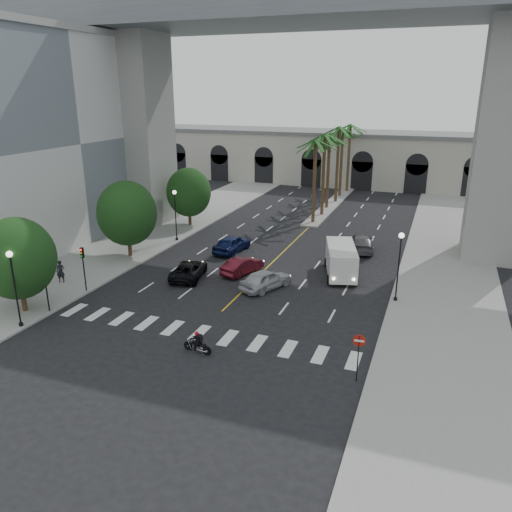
# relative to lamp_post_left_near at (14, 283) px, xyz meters

# --- Properties ---
(ground) EXTENTS (140.00, 140.00, 0.00)m
(ground) POSITION_rel_lamp_post_left_near_xyz_m (11.40, 5.00, -3.22)
(ground) COLOR black
(ground) RESTS_ON ground
(sidewalk_left) EXTENTS (8.00, 100.00, 0.15)m
(sidewalk_left) POSITION_rel_lamp_post_left_near_xyz_m (-3.60, 20.00, -3.15)
(sidewalk_left) COLOR gray
(sidewalk_left) RESTS_ON ground
(sidewalk_right) EXTENTS (8.00, 100.00, 0.15)m
(sidewalk_right) POSITION_rel_lamp_post_left_near_xyz_m (26.40, 20.00, -3.15)
(sidewalk_right) COLOR gray
(sidewalk_right) RESTS_ON ground
(median) EXTENTS (2.00, 24.00, 0.20)m
(median) POSITION_rel_lamp_post_left_near_xyz_m (11.40, 43.00, -3.12)
(median) COLOR gray
(median) RESTS_ON ground
(building_left) EXTENTS (16.50, 32.50, 20.60)m
(building_left) POSITION_rel_lamp_post_left_near_xyz_m (-15.60, 17.00, 7.09)
(building_left) COLOR silver
(building_left) RESTS_ON ground
(pier_building) EXTENTS (71.00, 10.50, 8.50)m
(pier_building) POSITION_rel_lamp_post_left_near_xyz_m (11.40, 60.00, 1.04)
(pier_building) COLOR beige
(pier_building) RESTS_ON ground
(bridge) EXTENTS (75.00, 13.00, 26.00)m
(bridge) POSITION_rel_lamp_post_left_near_xyz_m (14.82, 27.00, 15.29)
(bridge) COLOR gray
(bridge) RESTS_ON ground
(palm_a) EXTENTS (3.20, 3.20, 10.30)m
(palm_a) POSITION_rel_lamp_post_left_near_xyz_m (11.40, 33.00, 5.88)
(palm_a) COLOR #47331E
(palm_a) RESTS_ON ground
(palm_b) EXTENTS (3.20, 3.20, 10.60)m
(palm_b) POSITION_rel_lamp_post_left_near_xyz_m (11.50, 37.00, 6.15)
(palm_b) COLOR #47331E
(palm_b) RESTS_ON ground
(palm_c) EXTENTS (3.20, 3.20, 10.10)m
(palm_c) POSITION_rel_lamp_post_left_near_xyz_m (11.20, 41.00, 5.69)
(palm_c) COLOR #47331E
(palm_c) RESTS_ON ground
(palm_d) EXTENTS (3.20, 3.20, 10.90)m
(palm_d) POSITION_rel_lamp_post_left_near_xyz_m (11.55, 45.00, 6.43)
(palm_d) COLOR #47331E
(palm_d) RESTS_ON ground
(palm_e) EXTENTS (3.20, 3.20, 10.40)m
(palm_e) POSITION_rel_lamp_post_left_near_xyz_m (11.30, 49.00, 5.97)
(palm_e) COLOR #47331E
(palm_e) RESTS_ON ground
(palm_f) EXTENTS (3.20, 3.20, 10.70)m
(palm_f) POSITION_rel_lamp_post_left_near_xyz_m (11.60, 53.00, 6.24)
(palm_f) COLOR #47331E
(palm_f) RESTS_ON ground
(street_tree_near) EXTENTS (5.20, 5.20, 6.89)m
(street_tree_near) POSITION_rel_lamp_post_left_near_xyz_m (-1.60, 2.00, 0.80)
(street_tree_near) COLOR #382616
(street_tree_near) RESTS_ON ground
(street_tree_mid) EXTENTS (5.44, 5.44, 7.21)m
(street_tree_mid) POSITION_rel_lamp_post_left_near_xyz_m (-1.60, 15.00, 0.99)
(street_tree_mid) COLOR #382616
(street_tree_mid) RESTS_ON ground
(street_tree_far) EXTENTS (5.04, 5.04, 6.68)m
(street_tree_far) POSITION_rel_lamp_post_left_near_xyz_m (-1.60, 27.00, 0.68)
(street_tree_far) COLOR #382616
(street_tree_far) RESTS_ON ground
(lamp_post_left_near) EXTENTS (0.40, 0.40, 5.35)m
(lamp_post_left_near) POSITION_rel_lamp_post_left_near_xyz_m (0.00, 0.00, 0.00)
(lamp_post_left_near) COLOR black
(lamp_post_left_near) RESTS_ON ground
(lamp_post_left_far) EXTENTS (0.40, 0.40, 5.35)m
(lamp_post_left_far) POSITION_rel_lamp_post_left_near_xyz_m (0.00, 21.00, 0.00)
(lamp_post_left_far) COLOR black
(lamp_post_left_far) RESTS_ON ground
(lamp_post_right) EXTENTS (0.40, 0.40, 5.35)m
(lamp_post_right) POSITION_rel_lamp_post_left_near_xyz_m (22.80, 13.00, 0.00)
(lamp_post_right) COLOR black
(lamp_post_right) RESTS_ON ground
(traffic_signal_near) EXTENTS (0.25, 0.18, 3.65)m
(traffic_signal_near) POSITION_rel_lamp_post_left_near_xyz_m (0.10, 2.50, -0.71)
(traffic_signal_near) COLOR black
(traffic_signal_near) RESTS_ON ground
(traffic_signal_far) EXTENTS (0.25, 0.18, 3.65)m
(traffic_signal_far) POSITION_rel_lamp_post_left_near_xyz_m (0.10, 6.50, -0.71)
(traffic_signal_far) COLOR black
(traffic_signal_far) RESTS_ON ground
(motorcycle_rider) EXTENTS (1.93, 0.53, 1.39)m
(motorcycle_rider) POSITION_rel_lamp_post_left_near_xyz_m (12.49, 1.17, -2.59)
(motorcycle_rider) COLOR black
(motorcycle_rider) RESTS_ON ground
(car_a) EXTENTS (3.61, 4.99, 1.58)m
(car_a) POSITION_rel_lamp_post_left_near_xyz_m (12.90, 12.11, -2.43)
(car_a) COLOR #B5B5BA
(car_a) RESTS_ON ground
(car_b) EXTENTS (2.69, 4.53, 1.41)m
(car_b) POSITION_rel_lamp_post_left_near_xyz_m (9.90, 14.62, -2.52)
(car_b) COLOR #53101C
(car_b) RESTS_ON ground
(car_c) EXTENTS (3.20, 5.28, 1.37)m
(car_c) POSITION_rel_lamp_post_left_near_xyz_m (6.08, 12.13, -2.54)
(car_c) COLOR black
(car_c) RESTS_ON ground
(car_d) EXTENTS (3.26, 5.80, 1.59)m
(car_d) POSITION_rel_lamp_post_left_near_xyz_m (18.36, 24.71, -2.43)
(car_d) COLOR #5D5D62
(car_d) RESTS_ON ground
(car_e) EXTENTS (2.49, 5.10, 1.67)m
(car_e) POSITION_rel_lamp_post_left_near_xyz_m (6.74, 19.76, -2.38)
(car_e) COLOR #0E1743
(car_e) RESTS_ON ground
(cargo_van) EXTENTS (3.80, 6.41, 2.57)m
(cargo_van) POSITION_rel_lamp_post_left_near_xyz_m (17.86, 17.05, -1.79)
(cargo_van) COLOR silver
(cargo_van) RESTS_ON ground
(pedestrian_a) EXTENTS (0.78, 0.67, 1.81)m
(pedestrian_a) POSITION_rel_lamp_post_left_near_xyz_m (-2.95, 7.29, -2.17)
(pedestrian_a) COLOR black
(pedestrian_a) RESTS_ON sidewalk_left
(pedestrian_b) EXTENTS (1.01, 0.98, 1.64)m
(pedestrian_b) POSITION_rel_lamp_post_left_near_xyz_m (-5.89, 9.11, -2.25)
(pedestrian_b) COLOR black
(pedestrian_b) RESTS_ON sidewalk_left
(do_not_enter_sign) EXTENTS (0.68, 0.08, 2.79)m
(do_not_enter_sign) POSITION_rel_lamp_post_left_near_xyz_m (21.90, 1.43, -1.20)
(do_not_enter_sign) COLOR black
(do_not_enter_sign) RESTS_ON ground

